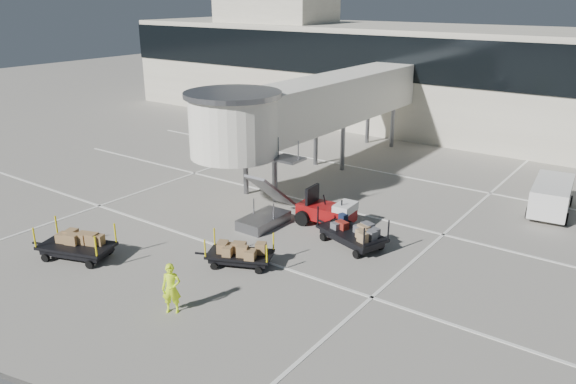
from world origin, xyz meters
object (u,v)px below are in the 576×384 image
object	(u,v)px
belt_loader	(256,113)
minivan	(552,194)
box_cart_near	(241,254)
box_cart_far	(75,245)
ground_worker	(171,288)
suitcase_cart	(353,234)
baggage_tug	(328,212)

from	to	relation	value
belt_loader	minivan	bearing A→B (deg)	0.38
box_cart_near	minivan	size ratio (longest dim) A/B	0.74
minivan	belt_loader	size ratio (longest dim) A/B	1.04
box_cart_near	belt_loader	world-z (taller)	belt_loader
box_cart_far	ground_worker	xyz separation A→B (m)	(6.47, -0.58, 0.34)
minivan	belt_loader	xyz separation A→B (m)	(-25.65, 7.97, -0.23)
ground_worker	belt_loader	size ratio (longest dim) A/B	0.43
suitcase_cart	belt_loader	world-z (taller)	belt_loader
suitcase_cart	minivan	distance (m)	11.27
box_cart_near	ground_worker	world-z (taller)	ground_worker
box_cart_near	belt_loader	size ratio (longest dim) A/B	0.77
box_cart_near	box_cart_far	world-z (taller)	box_cart_far
suitcase_cart	minivan	world-z (taller)	minivan
baggage_tug	box_cart_near	distance (m)	5.76
suitcase_cart	baggage_tug	bearing A→B (deg)	165.60
ground_worker	belt_loader	bearing A→B (deg)	89.45
baggage_tug	suitcase_cart	distance (m)	2.60
suitcase_cart	box_cart_near	xyz separation A→B (m)	(-2.73, -4.34, -0.04)
minivan	belt_loader	bearing A→B (deg)	156.10
baggage_tug	ground_worker	xyz separation A→B (m)	(-0.19, -9.84, 0.26)
suitcase_cart	box_cart_far	size ratio (longest dim) A/B	1.03
baggage_tug	belt_loader	distance (m)	23.66
box_cart_near	belt_loader	bearing A→B (deg)	103.19
box_cart_far	belt_loader	distance (m)	27.49
baggage_tug	minivan	world-z (taller)	baggage_tug
belt_loader	box_cart_far	bearing A→B (deg)	-49.40
baggage_tug	suitcase_cart	xyz separation A→B (m)	(2.19, -1.40, -0.11)
suitcase_cart	box_cart_near	bearing A→B (deg)	-104.03
baggage_tug	minivan	distance (m)	11.57
ground_worker	minivan	xyz separation A→B (m)	(8.46, 17.92, 0.04)
baggage_tug	ground_worker	size ratio (longest dim) A/B	1.54
minivan	belt_loader	distance (m)	26.86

